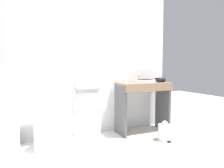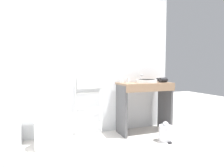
# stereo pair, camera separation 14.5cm
# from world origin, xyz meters

# --- Properties ---
(ground_plane) EXTENTS (12.00, 12.00, 0.00)m
(ground_plane) POSITION_xyz_m (0.00, 0.00, 0.00)
(ground_plane) COLOR silver
(wall_back) EXTENTS (2.76, 0.12, 2.70)m
(wall_back) POSITION_xyz_m (0.00, 1.45, 1.35)
(wall_back) COLOR silver
(wall_back) RESTS_ON ground_plane
(wall_side) EXTENTS (0.12, 2.06, 2.70)m
(wall_side) POSITION_xyz_m (-1.32, 0.69, 1.35)
(wall_side) COLOR silver
(wall_side) RESTS_ON ground_plane
(toilet) EXTENTS (0.42, 0.54, 0.75)m
(toilet) POSITION_xyz_m (-0.90, 1.03, 0.33)
(toilet) COLOR white
(toilet) RESTS_ON ground_plane
(towel_radiator) EXTENTS (0.48, 0.06, 1.03)m
(towel_radiator) POSITION_xyz_m (-0.19, 1.34, 0.76)
(towel_radiator) COLOR silver
(towel_radiator) RESTS_ON ground_plane
(vanity_counter) EXTENTS (0.92, 0.50, 0.89)m
(vanity_counter) POSITION_xyz_m (0.76, 1.10, 0.60)
(vanity_counter) COLOR #84664C
(vanity_counter) RESTS_ON ground_plane
(sink_basin) EXTENTS (0.36, 0.36, 0.06)m
(sink_basin) POSITION_xyz_m (0.78, 1.08, 0.92)
(sink_basin) COLOR white
(sink_basin) RESTS_ON vanity_counter
(faucet) EXTENTS (0.02, 0.10, 0.14)m
(faucet) POSITION_xyz_m (0.78, 1.28, 0.98)
(faucet) COLOR silver
(faucet) RESTS_ON vanity_counter
(cup_near_wall) EXTENTS (0.07, 0.07, 0.09)m
(cup_near_wall) POSITION_xyz_m (0.39, 1.28, 0.94)
(cup_near_wall) COLOR white
(cup_near_wall) RESTS_ON vanity_counter
(cup_near_edge) EXTENTS (0.07, 0.07, 0.09)m
(cup_near_edge) POSITION_xyz_m (0.50, 1.26, 0.94)
(cup_near_edge) COLOR white
(cup_near_edge) RESTS_ON vanity_counter
(hair_dryer) EXTENTS (0.18, 0.17, 0.09)m
(hair_dryer) POSITION_xyz_m (1.09, 1.03, 0.94)
(hair_dryer) COLOR black
(hair_dryer) RESTS_ON vanity_counter
(trash_bin) EXTENTS (0.21, 0.24, 0.32)m
(trash_bin) POSITION_xyz_m (0.85, 0.60, 0.14)
(trash_bin) COLOR silver
(trash_bin) RESTS_ON ground_plane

